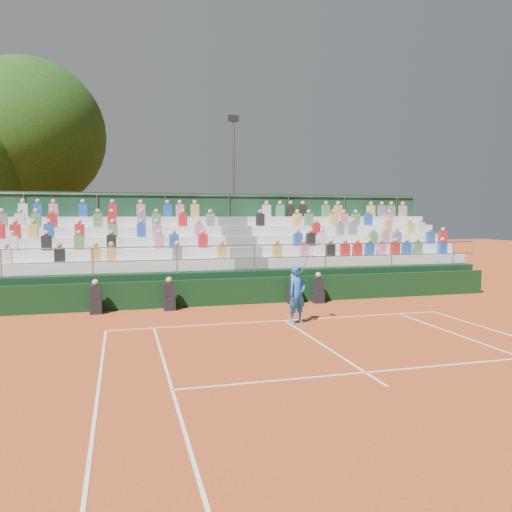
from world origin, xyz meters
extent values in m
plane|color=#B84A1E|center=(0.00, 0.00, 0.00)|extent=(90.00, 90.00, 0.00)
cube|color=white|center=(0.00, 0.00, 0.01)|extent=(11.00, 0.06, 0.01)
cube|color=white|center=(0.00, -3.20, 0.01)|extent=(0.06, 6.40, 0.01)
cube|color=white|center=(0.00, -5.49, 0.01)|extent=(8.22, 0.06, 0.01)
cube|color=black|center=(0.00, 3.20, 0.50)|extent=(20.00, 0.15, 1.00)
cube|color=black|center=(-5.88, 2.75, 0.22)|extent=(0.40, 0.40, 0.44)
cube|color=black|center=(-5.88, 2.75, 0.70)|extent=(0.38, 0.25, 0.55)
sphere|color=tan|center=(-5.88, 2.75, 1.08)|extent=(0.22, 0.22, 0.22)
cube|color=black|center=(-3.40, 2.75, 0.22)|extent=(0.40, 0.40, 0.44)
cube|color=black|center=(-3.40, 2.75, 0.70)|extent=(0.38, 0.25, 0.55)
sphere|color=tan|center=(-3.40, 2.75, 1.08)|extent=(0.22, 0.22, 0.22)
cube|color=black|center=(1.28, 2.75, 0.22)|extent=(0.40, 0.40, 0.44)
cube|color=black|center=(1.28, 2.75, 0.70)|extent=(0.38, 0.25, 0.55)
sphere|color=tan|center=(1.28, 2.75, 1.08)|extent=(0.22, 0.22, 0.22)
cube|color=black|center=(2.27, 2.75, 0.22)|extent=(0.40, 0.40, 0.44)
cube|color=black|center=(2.27, 2.75, 0.70)|extent=(0.38, 0.25, 0.55)
sphere|color=tan|center=(2.27, 2.75, 1.08)|extent=(0.22, 0.22, 0.22)
cube|color=black|center=(0.00, 6.30, 0.60)|extent=(20.00, 5.20, 1.20)
cube|color=silver|center=(-5.35, 4.62, 1.41)|extent=(9.30, 0.85, 0.42)
cube|color=silver|center=(5.35, 4.62, 1.41)|extent=(9.30, 0.85, 0.42)
cube|color=slate|center=(0.00, 4.62, 1.41)|extent=(1.40, 0.85, 0.42)
cube|color=silver|center=(-5.35, 5.47, 1.83)|extent=(9.30, 0.85, 0.42)
cube|color=silver|center=(5.35, 5.47, 1.83)|extent=(9.30, 0.85, 0.42)
cube|color=slate|center=(0.00, 5.47, 1.83)|extent=(1.40, 0.85, 0.42)
cube|color=silver|center=(-5.35, 6.33, 2.25)|extent=(9.30, 0.85, 0.42)
cube|color=silver|center=(5.35, 6.33, 2.25)|extent=(9.30, 0.85, 0.42)
cube|color=slate|center=(0.00, 6.33, 2.25)|extent=(1.40, 0.85, 0.42)
cube|color=silver|center=(-5.35, 7.17, 2.67)|extent=(9.30, 0.85, 0.42)
cube|color=silver|center=(5.35, 7.17, 2.67)|extent=(9.30, 0.85, 0.42)
cube|color=slate|center=(0.00, 7.17, 2.67)|extent=(1.40, 0.85, 0.42)
cube|color=silver|center=(-5.35, 8.03, 3.09)|extent=(9.30, 0.85, 0.42)
cube|color=silver|center=(5.35, 8.03, 3.09)|extent=(9.30, 0.85, 0.42)
cube|color=slate|center=(0.00, 8.03, 3.09)|extent=(1.40, 0.85, 0.42)
cube|color=#173D24|center=(0.00, 8.55, 2.20)|extent=(20.00, 0.12, 4.40)
cylinder|color=gray|center=(0.00, 3.75, 2.20)|extent=(20.00, 0.05, 0.05)
cylinder|color=gray|center=(0.00, 8.45, 4.30)|extent=(20.00, 0.05, 0.05)
cube|color=silver|center=(-8.97, 4.47, 1.90)|extent=(0.36, 0.24, 0.56)
cube|color=black|center=(-7.19, 4.47, 1.90)|extent=(0.36, 0.24, 0.56)
cube|color=gold|center=(-5.94, 4.47, 1.90)|extent=(0.36, 0.24, 0.56)
cube|color=gold|center=(-5.37, 4.47, 1.90)|extent=(0.36, 0.24, 0.56)
cube|color=slate|center=(-2.90, 4.47, 1.90)|extent=(0.36, 0.24, 0.56)
cube|color=gold|center=(-1.14, 4.47, 1.90)|extent=(0.36, 0.24, 0.56)
cube|color=silver|center=(-8.91, 5.32, 2.32)|extent=(0.36, 0.24, 0.56)
cube|color=black|center=(-7.74, 5.32, 2.32)|extent=(0.36, 0.24, 0.56)
cube|color=#4C8C4C|center=(-6.57, 5.32, 2.32)|extent=(0.36, 0.24, 0.56)
cube|color=black|center=(-5.37, 5.32, 2.32)|extent=(0.36, 0.24, 0.56)
cube|color=pink|center=(-3.53, 5.32, 2.32)|extent=(0.36, 0.24, 0.56)
cube|color=#1E4CB2|center=(-2.94, 5.32, 2.32)|extent=(0.36, 0.24, 0.56)
cube|color=red|center=(-1.76, 5.32, 2.32)|extent=(0.36, 0.24, 0.56)
cube|color=red|center=(-8.97, 6.17, 2.74)|extent=(0.36, 0.24, 0.56)
cube|color=gold|center=(-8.32, 6.17, 2.74)|extent=(0.36, 0.24, 0.56)
cube|color=#1E4CB2|center=(-7.75, 6.17, 2.74)|extent=(0.36, 0.24, 0.56)
cube|color=red|center=(-6.60, 6.17, 2.74)|extent=(0.36, 0.24, 0.56)
cube|color=#4C8C4C|center=(-5.31, 6.17, 2.74)|extent=(0.36, 0.24, 0.56)
cube|color=#1E4CB2|center=(-4.19, 6.17, 2.74)|extent=(0.36, 0.24, 0.56)
cube|color=pink|center=(-3.55, 6.17, 2.74)|extent=(0.36, 0.24, 0.56)
cube|color=pink|center=(-1.79, 6.17, 2.74)|extent=(0.36, 0.24, 0.56)
cube|color=slate|center=(-9.59, 7.02, 3.16)|extent=(0.36, 0.24, 0.56)
cube|color=silver|center=(-8.93, 7.02, 3.16)|extent=(0.36, 0.24, 0.56)
cube|color=#4C8C4C|center=(-8.33, 7.02, 3.16)|extent=(0.36, 0.24, 0.56)
cube|color=red|center=(-7.71, 7.02, 3.16)|extent=(0.36, 0.24, 0.56)
cube|color=#4C8C4C|center=(-5.92, 7.02, 3.16)|extent=(0.36, 0.24, 0.56)
cube|color=red|center=(-5.36, 7.02, 3.16)|extent=(0.36, 0.24, 0.56)
cube|color=slate|center=(-4.14, 7.02, 3.16)|extent=(0.36, 0.24, 0.56)
cube|color=#4C8C4C|center=(-3.51, 7.02, 3.16)|extent=(0.36, 0.24, 0.56)
cube|color=red|center=(-2.37, 7.02, 3.16)|extent=(0.36, 0.24, 0.56)
cube|color=slate|center=(-1.15, 7.02, 3.16)|extent=(0.36, 0.24, 0.56)
cube|color=silver|center=(-8.95, 7.88, 3.58)|extent=(0.36, 0.24, 0.56)
cube|color=#1E4CB2|center=(-8.37, 7.88, 3.58)|extent=(0.36, 0.24, 0.56)
cube|color=pink|center=(-7.75, 7.88, 3.58)|extent=(0.36, 0.24, 0.56)
cube|color=#1E4CB2|center=(-6.56, 7.88, 3.58)|extent=(0.36, 0.24, 0.56)
cube|color=red|center=(-5.34, 7.88, 3.58)|extent=(0.36, 0.24, 0.56)
cube|color=pink|center=(-4.13, 7.88, 3.58)|extent=(0.36, 0.24, 0.56)
cube|color=#1E4CB2|center=(-2.95, 7.88, 3.58)|extent=(0.36, 0.24, 0.56)
cube|color=pink|center=(-2.40, 7.88, 3.58)|extent=(0.36, 0.24, 0.56)
cube|color=gold|center=(-1.72, 7.88, 3.58)|extent=(0.36, 0.24, 0.56)
cube|color=gold|center=(1.15, 4.47, 1.90)|extent=(0.36, 0.24, 0.56)
cube|color=pink|center=(2.33, 4.47, 1.90)|extent=(0.36, 0.24, 0.56)
cube|color=black|center=(3.52, 4.47, 1.90)|extent=(0.36, 0.24, 0.56)
cube|color=red|center=(4.19, 4.47, 1.90)|extent=(0.36, 0.24, 0.56)
cube|color=red|center=(4.77, 4.47, 1.90)|extent=(0.36, 0.24, 0.56)
cube|color=#1E4CB2|center=(5.35, 4.47, 1.90)|extent=(0.36, 0.24, 0.56)
cube|color=pink|center=(5.91, 4.47, 1.90)|extent=(0.36, 0.24, 0.56)
cube|color=red|center=(6.58, 4.47, 1.90)|extent=(0.36, 0.24, 0.56)
cube|color=#1E4CB2|center=(7.16, 4.47, 1.90)|extent=(0.36, 0.24, 0.56)
cube|color=#4C8C4C|center=(7.70, 4.47, 1.90)|extent=(0.36, 0.24, 0.56)
cube|color=#1E4CB2|center=(8.97, 4.47, 1.90)|extent=(0.36, 0.24, 0.56)
cube|color=#1E4CB2|center=(2.37, 5.32, 2.32)|extent=(0.36, 0.24, 0.56)
cube|color=black|center=(2.97, 5.32, 2.32)|extent=(0.36, 0.24, 0.56)
cube|color=silver|center=(3.50, 5.32, 2.32)|extent=(0.36, 0.24, 0.56)
cube|color=#4C8C4C|center=(5.96, 5.32, 2.32)|extent=(0.36, 0.24, 0.56)
cube|color=pink|center=(6.56, 5.32, 2.32)|extent=(0.36, 0.24, 0.56)
cube|color=slate|center=(7.16, 5.32, 2.32)|extent=(0.36, 0.24, 0.56)
cube|color=#1E4CB2|center=(8.91, 5.32, 2.32)|extent=(0.36, 0.24, 0.56)
cube|color=red|center=(9.59, 5.32, 2.32)|extent=(0.36, 0.24, 0.56)
cube|color=red|center=(3.54, 6.17, 2.74)|extent=(0.36, 0.24, 0.56)
cube|color=slate|center=(4.73, 6.17, 2.74)|extent=(0.36, 0.24, 0.56)
cube|color=slate|center=(5.35, 6.17, 2.74)|extent=(0.36, 0.24, 0.56)
cube|color=gold|center=(7.18, 6.17, 2.74)|extent=(0.36, 0.24, 0.56)
cube|color=gold|center=(8.38, 6.17, 2.74)|extent=(0.36, 0.24, 0.56)
cube|color=silver|center=(8.94, 6.17, 2.74)|extent=(0.36, 0.24, 0.56)
cube|color=black|center=(1.16, 7.02, 3.16)|extent=(0.36, 0.24, 0.56)
cube|color=gold|center=(2.95, 7.02, 3.16)|extent=(0.36, 0.24, 0.56)
cube|color=#4C8C4C|center=(3.52, 7.02, 3.16)|extent=(0.36, 0.24, 0.56)
cube|color=gold|center=(4.77, 7.02, 3.16)|extent=(0.36, 0.24, 0.56)
cube|color=pink|center=(5.31, 7.02, 3.16)|extent=(0.36, 0.24, 0.56)
cube|color=#4C8C4C|center=(5.94, 7.02, 3.16)|extent=(0.36, 0.24, 0.56)
cube|color=#1E4CB2|center=(6.60, 7.02, 3.16)|extent=(0.36, 0.24, 0.56)
cube|color=pink|center=(7.73, 7.02, 3.16)|extent=(0.36, 0.24, 0.56)
cube|color=silver|center=(1.71, 7.88, 3.58)|extent=(0.36, 0.24, 0.56)
cube|color=#4C8C4C|center=(2.38, 7.88, 3.58)|extent=(0.36, 0.24, 0.56)
cube|color=black|center=(2.92, 7.88, 3.58)|extent=(0.36, 0.24, 0.56)
cube|color=black|center=(3.53, 7.88, 3.58)|extent=(0.36, 0.24, 0.56)
cube|color=#4C8C4C|center=(4.75, 7.88, 3.58)|extent=(0.36, 0.24, 0.56)
cube|color=gold|center=(5.39, 7.88, 3.58)|extent=(0.36, 0.24, 0.56)
cube|color=gold|center=(7.19, 7.88, 3.58)|extent=(0.36, 0.24, 0.56)
cube|color=slate|center=(7.80, 7.88, 3.58)|extent=(0.36, 0.24, 0.56)
cube|color=#4C8C4C|center=(8.34, 7.88, 3.58)|extent=(0.36, 0.24, 0.56)
cube|color=pink|center=(9.00, 7.88, 3.58)|extent=(0.36, 0.24, 0.56)
imported|color=blue|center=(0.25, -0.48, 0.91)|extent=(0.78, 0.65, 1.82)
cylinder|color=gray|center=(0.50, -0.48, 1.85)|extent=(0.26, 0.03, 0.51)
cylinder|color=#E5D866|center=(0.65, -0.48, 2.15)|extent=(0.26, 0.28, 0.14)
cylinder|color=#382514|center=(-9.68, 14.42, 2.23)|extent=(0.50, 0.50, 4.46)
sphere|color=#17350E|center=(-9.68, 14.42, 7.67)|extent=(8.03, 8.03, 8.03)
cylinder|color=gray|center=(1.44, 13.88, 4.40)|extent=(0.16, 0.16, 8.81)
cube|color=black|center=(1.44, 13.88, 8.98)|extent=(0.60, 0.25, 0.35)
camera|label=1|loc=(-5.00, -14.95, 3.37)|focal=35.00mm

